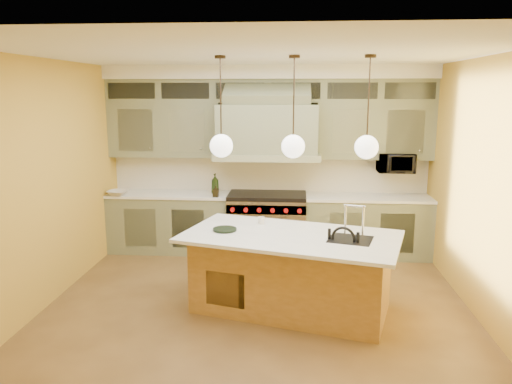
# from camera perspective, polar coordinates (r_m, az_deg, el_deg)

# --- Properties ---
(floor) EXTENTS (5.00, 5.00, 0.00)m
(floor) POSITION_cam_1_polar(r_m,az_deg,el_deg) (5.99, 0.04, -13.41)
(floor) COLOR brown
(floor) RESTS_ON ground
(ceiling) EXTENTS (5.00, 5.00, 0.00)m
(ceiling) POSITION_cam_1_polar(r_m,az_deg,el_deg) (5.45, 0.05, 15.46)
(ceiling) COLOR white
(ceiling) RESTS_ON wall_back
(wall_back) EXTENTS (5.00, 0.00, 5.00)m
(wall_back) POSITION_cam_1_polar(r_m,az_deg,el_deg) (8.00, 1.46, 3.77)
(wall_back) COLOR gold
(wall_back) RESTS_ON ground
(wall_front) EXTENTS (5.00, 0.00, 5.00)m
(wall_front) POSITION_cam_1_polar(r_m,az_deg,el_deg) (3.14, -3.59, -8.48)
(wall_front) COLOR gold
(wall_front) RESTS_ON ground
(wall_left) EXTENTS (0.00, 5.00, 5.00)m
(wall_left) POSITION_cam_1_polar(r_m,az_deg,el_deg) (6.25, -23.45, 0.65)
(wall_left) COLOR gold
(wall_left) RESTS_ON ground
(wall_right) EXTENTS (0.00, 5.00, 5.00)m
(wall_right) POSITION_cam_1_polar(r_m,az_deg,el_deg) (5.90, 25.03, -0.07)
(wall_right) COLOR gold
(wall_right) RESTS_ON ground
(back_cabinetry) EXTENTS (5.00, 0.77, 2.90)m
(back_cabinetry) POSITION_cam_1_polar(r_m,az_deg,el_deg) (7.74, 1.35, 3.36)
(back_cabinetry) COLOR #777B5B
(back_cabinetry) RESTS_ON floor
(range) EXTENTS (1.20, 0.74, 0.96)m
(range) POSITION_cam_1_polar(r_m,az_deg,el_deg) (7.84, 1.28, -3.58)
(range) COLOR silver
(range) RESTS_ON floor
(kitchen_island) EXTENTS (2.66, 1.88, 1.35)m
(kitchen_island) POSITION_cam_1_polar(r_m,az_deg,el_deg) (5.87, 4.10, -8.98)
(kitchen_island) COLOR olive
(kitchen_island) RESTS_ON floor
(counter_stool) EXTENTS (0.49, 0.49, 1.08)m
(counter_stool) POSITION_cam_1_polar(r_m,az_deg,el_deg) (5.51, 9.42, -8.96)
(counter_stool) COLOR black
(counter_stool) RESTS_ON floor
(microwave) EXTENTS (0.54, 0.37, 0.30)m
(microwave) POSITION_cam_1_polar(r_m,az_deg,el_deg) (7.89, 15.66, 3.24)
(microwave) COLOR black
(microwave) RESTS_ON back_cabinetry
(oil_bottle_a) EXTENTS (0.14, 0.14, 0.32)m
(oil_bottle_a) POSITION_cam_1_polar(r_m,az_deg,el_deg) (7.81, -4.70, 0.94)
(oil_bottle_a) COLOR black
(oil_bottle_a) RESTS_ON back_cabinetry
(oil_bottle_b) EXTENTS (0.09, 0.09, 0.18)m
(oil_bottle_b) POSITION_cam_1_polar(r_m,az_deg,el_deg) (7.59, -4.63, 0.10)
(oil_bottle_b) COLOR black
(oil_bottle_b) RESTS_ON back_cabinetry
(fruit_bowl) EXTENTS (0.34, 0.34, 0.08)m
(fruit_bowl) POSITION_cam_1_polar(r_m,az_deg,el_deg) (7.99, -15.51, -0.10)
(fruit_bowl) COLOR silver
(fruit_bowl) RESTS_ON back_cabinetry
(cup) EXTENTS (0.10, 0.10, 0.08)m
(cup) POSITION_cam_1_polar(r_m,az_deg,el_deg) (6.13, 0.58, -3.28)
(cup) COLOR white
(cup) RESTS_ON kitchen_island
(pendant_left) EXTENTS (0.26, 0.26, 1.11)m
(pendant_left) POSITION_cam_1_polar(r_m,az_deg,el_deg) (5.60, -3.99, 5.58)
(pendant_left) COLOR #2D2319
(pendant_left) RESTS_ON ceiling
(pendant_center) EXTENTS (0.26, 0.26, 1.11)m
(pendant_center) POSITION_cam_1_polar(r_m,az_deg,el_deg) (5.54, 4.27, 5.52)
(pendant_center) COLOR #2D2319
(pendant_center) RESTS_ON ceiling
(pendant_right) EXTENTS (0.26, 0.26, 1.11)m
(pendant_right) POSITION_cam_1_polar(r_m,az_deg,el_deg) (5.59, 12.53, 5.33)
(pendant_right) COLOR #2D2319
(pendant_right) RESTS_ON ceiling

